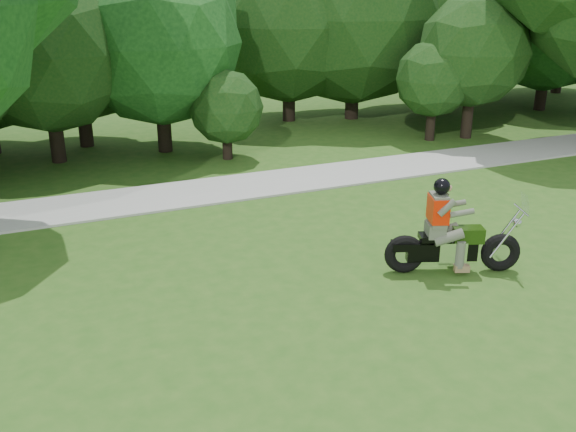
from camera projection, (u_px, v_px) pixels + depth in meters
ground at (521, 291)px, 11.87m from camera, size 100.00×100.00×0.00m
walkway at (327, 176)px, 18.74m from camera, size 60.00×2.20×0.06m
tree_line at (258, 28)px, 23.58m from camera, size 39.96×11.55×7.78m
chopper_motorcycle at (447, 238)px, 12.43m from camera, size 2.62×1.39×1.93m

